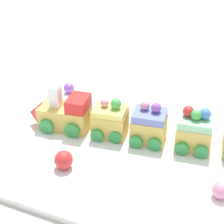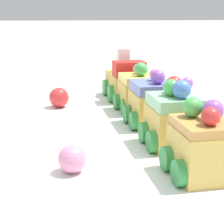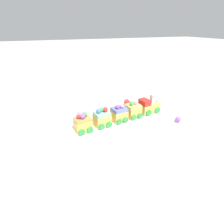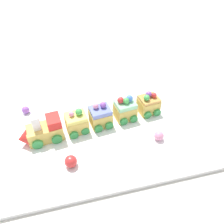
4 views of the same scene
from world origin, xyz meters
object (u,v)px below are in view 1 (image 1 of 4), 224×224
(cake_car_mint, at_px, (194,131))
(gumball_red, at_px, (64,160))
(cake_train_locomotive, at_px, (61,114))
(gumball_purple, at_px, (69,88))
(cake_car_lemon, at_px, (110,121))
(gumball_pink, at_px, (221,190))
(cake_car_blueberry, at_px, (149,126))

(cake_car_mint, bearing_deg, gumball_red, 30.58)
(cake_train_locomotive, height_order, gumball_purple, cake_train_locomotive)
(cake_train_locomotive, relative_size, gumball_red, 3.93)
(cake_car_lemon, xyz_separation_m, gumball_purple, (0.15, -0.11, -0.02))
(gumball_pink, bearing_deg, cake_car_lemon, -22.76)
(cake_train_locomotive, bearing_deg, cake_car_lemon, -179.98)
(cake_train_locomotive, relative_size, cake_car_lemon, 1.63)
(cake_car_lemon, xyz_separation_m, gumball_pink, (-0.22, 0.09, -0.01))
(cake_car_lemon, height_order, gumball_purple, cake_car_lemon)
(cake_car_blueberry, relative_size, gumball_red, 2.42)
(cake_car_mint, height_order, gumball_pink, cake_car_mint)
(cake_train_locomotive, bearing_deg, cake_car_blueberry, -179.92)
(cake_train_locomotive, height_order, cake_car_blueberry, cake_train_locomotive)
(cake_train_locomotive, xyz_separation_m, cake_car_lemon, (-0.10, -0.01, 0.00))
(cake_car_lemon, xyz_separation_m, cake_car_blueberry, (-0.07, -0.01, 0.00))
(gumball_red, bearing_deg, gumball_purple, -62.95)
(cake_car_lemon, bearing_deg, cake_car_blueberry, -179.85)
(cake_car_lemon, distance_m, gumball_red, 0.13)
(cake_car_lemon, relative_size, cake_car_mint, 0.97)
(gumball_pink, distance_m, gumball_red, 0.25)
(cake_car_lemon, height_order, cake_car_blueberry, same)
(cake_car_blueberry, distance_m, gumball_purple, 0.24)
(cake_car_blueberry, distance_m, gumball_red, 0.17)
(gumball_purple, bearing_deg, gumball_pink, 150.84)
(gumball_purple, height_order, gumball_red, gumball_red)
(cake_train_locomotive, bearing_deg, gumball_red, 113.45)
(cake_car_blueberry, relative_size, gumball_purple, 3.16)
(cake_car_blueberry, distance_m, cake_car_mint, 0.08)
(cake_car_mint, xyz_separation_m, gumball_pink, (-0.07, 0.11, -0.02))
(cake_car_blueberry, xyz_separation_m, cake_car_mint, (-0.08, -0.01, 0.00))
(cake_car_blueberry, bearing_deg, cake_car_lemon, 0.15)
(gumball_pink, bearing_deg, cake_car_blueberry, -34.72)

